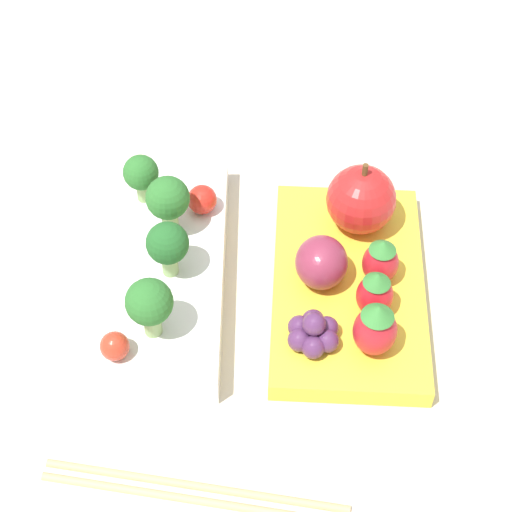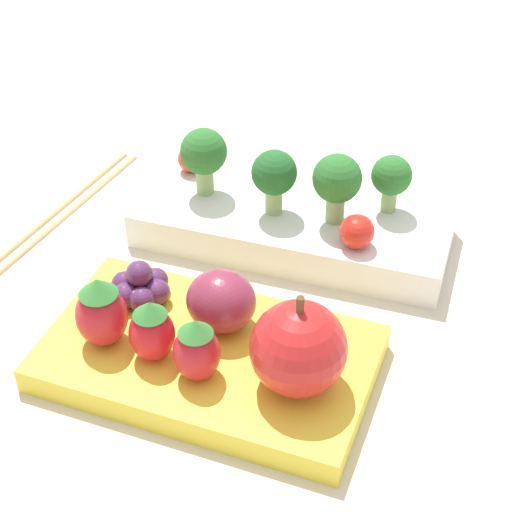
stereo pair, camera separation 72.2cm
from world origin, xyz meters
TOP-DOWN VIEW (x-y plane):
  - ground_plane at (0.00, 0.00)m, footprint 4.00×4.00m
  - bento_box_savoury at (0.00, 0.07)m, footprint 0.23×0.10m
  - bento_box_fruit at (-0.01, -0.08)m, footprint 0.20×0.12m
  - broccoli_floret_0 at (-0.01, 0.06)m, footprint 0.03×0.03m
  - broccoli_floret_1 at (-0.07, 0.07)m, footprint 0.03×0.03m
  - broccoli_floret_2 at (0.06, 0.09)m, footprint 0.03×0.03m
  - broccoli_floret_3 at (0.03, 0.06)m, footprint 0.04×0.04m
  - cherry_tomato_0 at (0.05, 0.04)m, footprint 0.02×0.02m
  - cherry_tomato_1 at (-0.09, 0.09)m, footprint 0.02×0.02m
  - apple at (0.05, -0.09)m, footprint 0.06×0.06m
  - strawberry_0 at (-0.01, -0.10)m, footprint 0.03×0.03m
  - strawberry_1 at (-0.04, -0.10)m, footprint 0.03×0.03m
  - strawberry_2 at (-0.07, -0.09)m, footprint 0.03×0.03m
  - plum at (-0.01, -0.06)m, footprint 0.04×0.04m
  - grape_cluster at (-0.07, -0.05)m, footprint 0.04×0.04m
  - chopsticks_pair at (-0.18, 0.03)m, footprint 0.04×0.21m

SIDE VIEW (x-z plane):
  - ground_plane at x=0.00m, z-range 0.00..0.00m
  - chopsticks_pair at x=-0.18m, z-range 0.00..0.01m
  - bento_box_fruit at x=-0.01m, z-range 0.00..0.02m
  - bento_box_savoury at x=0.00m, z-range 0.00..0.03m
  - grape_cluster at x=-0.07m, z-range 0.01..0.04m
  - plum at x=-0.01m, z-range 0.02..0.06m
  - cherry_tomato_1 at x=-0.09m, z-range 0.03..0.05m
  - strawberry_1 at x=-0.04m, z-range 0.02..0.06m
  - strawberry_0 at x=-0.01m, z-range 0.02..0.06m
  - cherry_tomato_0 at x=0.05m, z-range 0.03..0.05m
  - strawberry_2 at x=-0.07m, z-range 0.02..0.07m
  - apple at x=0.05m, z-range 0.01..0.08m
  - broccoli_floret_2 at x=0.06m, z-range 0.03..0.08m
  - broccoli_floret_0 at x=-0.01m, z-range 0.03..0.08m
  - broccoli_floret_1 at x=-0.07m, z-range 0.03..0.09m
  - broccoli_floret_3 at x=0.03m, z-range 0.03..0.09m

